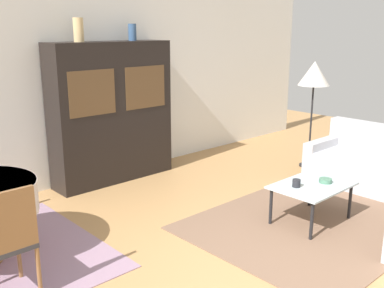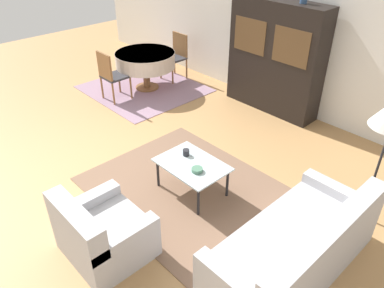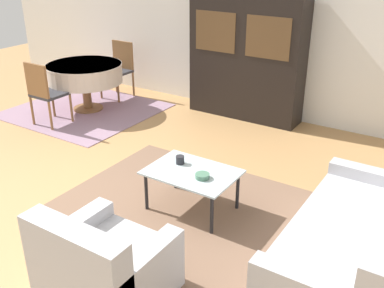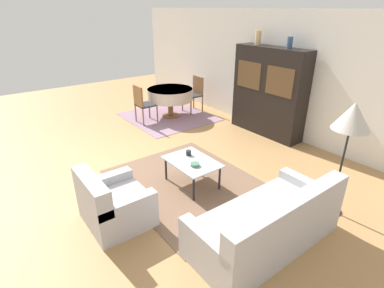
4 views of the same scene
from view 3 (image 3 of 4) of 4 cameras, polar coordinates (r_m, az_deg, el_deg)
The scene contains 13 objects.
ground_plane at distance 5.12m, azimuth -15.92°, elevation -6.73°, with size 14.00×14.00×0.00m, color tan.
wall_back at distance 7.37m, azimuth 4.68°, elevation 14.88°, with size 10.00×0.06×2.70m.
area_rug at distance 4.74m, azimuth -0.51°, elevation -8.27°, with size 2.66×2.09×0.01m.
dining_rug at distance 7.65m, azimuth -13.46°, elevation 4.20°, with size 2.22×2.09×0.01m.
couch at distance 4.02m, azimuth 20.00°, elevation -11.79°, with size 0.90×1.97×0.82m.
armchair at distance 3.62m, azimuth -11.19°, elevation -15.02°, with size 0.89×0.80×0.79m.
coffee_table at distance 4.55m, azimuth 0.00°, elevation -3.98°, with size 0.90×0.64×0.44m.
display_cabinet at distance 6.99m, azimuth 6.94°, elevation 11.16°, with size 1.78×0.46×1.96m.
dining_table at distance 7.50m, azimuth -13.47°, elevation 8.71°, with size 1.21×1.21×0.76m.
dining_chair_near at distance 7.00m, azimuth -18.23°, elevation 6.49°, with size 0.44×0.44×0.96m.
dining_chair_far at distance 8.09m, azimuth -9.23°, elevation 9.72°, with size 0.44×0.44×0.96m.
cup at distance 4.66m, azimuth -1.53°, elevation -2.02°, with size 0.09×0.09×0.09m.
bowl at distance 4.39m, azimuth 1.32°, elevation -4.08°, with size 0.14×0.14×0.05m.
Camera 3 is at (3.45, -2.77, 2.57)m, focal length 42.00 mm.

